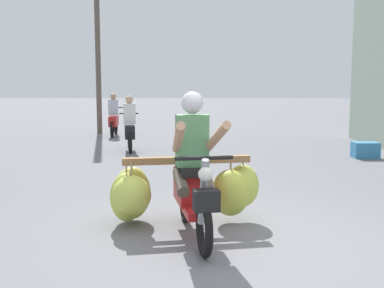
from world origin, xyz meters
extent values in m
plane|color=slate|center=(0.00, 0.00, 0.00)|extent=(120.00, 120.00, 0.00)
torus|color=black|center=(-0.37, -0.23, 0.28)|extent=(0.17, 0.57, 0.56)
torus|color=black|center=(-0.57, 0.96, 0.28)|extent=(0.17, 0.57, 0.56)
cube|color=red|center=(-0.46, 0.27, 0.32)|extent=(0.33, 0.59, 0.08)
cube|color=red|center=(-0.52, 0.66, 0.50)|extent=(0.38, 0.68, 0.36)
cube|color=black|center=(-0.51, 0.58, 0.72)|extent=(0.36, 0.63, 0.10)
cylinder|color=gray|center=(-0.38, -0.17, 0.62)|extent=(0.12, 0.29, 0.69)
cylinder|color=black|center=(-0.38, -0.21, 0.96)|extent=(0.56, 0.13, 0.04)
sphere|color=silver|center=(-0.36, -0.28, 0.82)|extent=(0.14, 0.14, 0.14)
cube|color=black|center=(-0.36, -0.32, 0.58)|extent=(0.26, 0.20, 0.20)
cube|color=red|center=(-0.37, -0.23, 0.58)|extent=(0.15, 0.29, 0.04)
cube|color=olive|center=(-0.55, 0.81, 0.78)|extent=(1.50, 0.35, 0.08)
cube|color=olive|center=(-0.58, 0.99, 0.75)|extent=(1.34, 0.30, 0.06)
ellipsoid|color=#C1CB51|center=(-1.17, 0.62, 0.41)|extent=(0.48, 0.43, 0.45)
cylinder|color=#998459|center=(-1.17, 0.62, 0.70)|extent=(0.02, 0.02, 0.19)
ellipsoid|color=#B5BF44|center=(-0.03, 0.92, 0.37)|extent=(0.50, 0.45, 0.56)
cylinder|color=#998459|center=(-0.03, 0.92, 0.71)|extent=(0.02, 0.02, 0.17)
ellipsoid|color=#BAC44A|center=(0.13, 1.03, 0.43)|extent=(0.48, 0.45, 0.52)
cylinder|color=#998459|center=(0.13, 1.03, 0.72)|extent=(0.02, 0.02, 0.13)
ellipsoid|color=#B8C248|center=(-1.25, 0.79, 0.34)|extent=(0.45, 0.42, 0.58)
cylinder|color=#998459|center=(-1.25, 0.79, 0.70)|extent=(0.02, 0.02, 0.18)
ellipsoid|color=#B8C247|center=(-1.21, 0.98, 0.35)|extent=(0.59, 0.57, 0.64)
cylinder|color=#998459|center=(-1.21, 0.98, 0.72)|extent=(0.02, 0.02, 0.15)
cube|color=#4C7F51|center=(-0.49, 0.47, 1.05)|extent=(0.37, 0.27, 0.56)
sphere|color=silver|center=(-0.49, 0.45, 1.46)|extent=(0.24, 0.24, 0.24)
cylinder|color=tan|center=(-0.24, 0.16, 1.11)|extent=(0.26, 0.72, 0.39)
cylinder|color=tan|center=(-0.62, 0.10, 1.11)|extent=(0.16, 0.72, 0.39)
cylinder|color=#4C4238|center=(-0.33, 0.37, 0.62)|extent=(0.20, 0.45, 0.27)
cylinder|color=#4C4238|center=(-0.61, 0.32, 0.62)|extent=(0.20, 0.45, 0.27)
torus|color=black|center=(-2.17, 7.84, 0.26)|extent=(0.16, 0.53, 0.52)
torus|color=black|center=(-1.99, 6.75, 0.26)|extent=(0.16, 0.53, 0.52)
cube|color=black|center=(-2.06, 7.19, 0.50)|extent=(0.38, 0.93, 0.32)
cylinder|color=black|center=(-2.16, 7.79, 0.92)|extent=(0.50, 0.11, 0.04)
cube|color=silver|center=(-2.06, 7.17, 0.95)|extent=(0.33, 0.24, 0.52)
sphere|color=tan|center=(-2.06, 7.19, 1.30)|extent=(0.20, 0.20, 0.20)
torus|color=black|center=(-3.09, 11.38, 0.26)|extent=(0.11, 0.52, 0.52)
torus|color=black|center=(-3.04, 10.28, 0.26)|extent=(0.11, 0.52, 0.52)
cube|color=red|center=(-3.06, 10.73, 0.50)|extent=(0.29, 0.91, 0.32)
cylinder|color=black|center=(-3.09, 11.33, 0.92)|extent=(0.50, 0.06, 0.04)
cube|color=#B2B7C6|center=(-3.06, 10.71, 0.95)|extent=(0.31, 0.22, 0.52)
sphere|color=tan|center=(-3.06, 10.73, 1.30)|extent=(0.20, 0.20, 0.20)
cube|color=teal|center=(3.49, 6.07, 0.18)|extent=(0.56, 0.40, 0.36)
cylinder|color=brown|center=(-3.71, 11.71, 3.08)|extent=(0.18, 0.18, 6.17)
camera|label=1|loc=(-0.49, -4.58, 1.63)|focal=43.87mm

